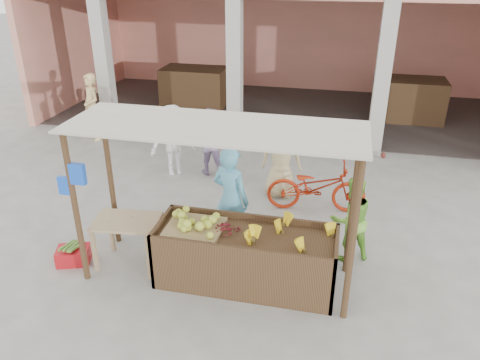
% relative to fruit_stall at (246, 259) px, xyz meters
% --- Properties ---
extents(ground, '(60.00, 60.00, 0.00)m').
position_rel_fruit_stall_xyz_m(ground, '(-0.50, 0.00, -0.40)').
color(ground, slate).
rests_on(ground, ground).
extents(market_building, '(14.40, 6.40, 4.20)m').
position_rel_fruit_stall_xyz_m(market_building, '(-0.45, 8.93, 2.30)').
color(market_building, '#F08F7D').
rests_on(market_building, ground).
extents(fruit_stall, '(2.60, 0.95, 0.80)m').
position_rel_fruit_stall_xyz_m(fruit_stall, '(0.00, 0.00, 0.00)').
color(fruit_stall, '#533821').
rests_on(fruit_stall, ground).
extents(stall_awning, '(4.09, 1.35, 2.39)m').
position_rel_fruit_stall_xyz_m(stall_awning, '(-0.51, 0.06, 1.58)').
color(stall_awning, '#533821').
rests_on(stall_awning, ground).
extents(banana_heap, '(1.21, 0.66, 0.22)m').
position_rel_fruit_stall_xyz_m(banana_heap, '(0.65, 0.05, 0.51)').
color(banana_heap, yellow).
rests_on(banana_heap, fruit_stall).
extents(melon_tray, '(0.81, 0.70, 0.21)m').
position_rel_fruit_stall_xyz_m(melon_tray, '(-0.76, 0.00, 0.50)').
color(melon_tray, '#94794C').
rests_on(melon_tray, fruit_stall).
extents(berry_heap, '(0.47, 0.38, 0.15)m').
position_rel_fruit_stall_xyz_m(berry_heap, '(-0.33, 0.05, 0.47)').
color(berry_heap, maroon).
rests_on(berry_heap, fruit_stall).
extents(side_table, '(1.05, 0.76, 0.79)m').
position_rel_fruit_stall_xyz_m(side_table, '(-1.86, 0.04, 0.26)').
color(side_table, tan).
rests_on(side_table, ground).
extents(papaya_pile, '(0.65, 0.37, 0.19)m').
position_rel_fruit_stall_xyz_m(papaya_pile, '(-1.86, 0.04, 0.49)').
color(papaya_pile, '#529932').
rests_on(papaya_pile, side_table).
extents(red_crate, '(0.58, 0.49, 0.26)m').
position_rel_fruit_stall_xyz_m(red_crate, '(-2.75, -0.13, -0.27)').
color(red_crate, '#B11219').
rests_on(red_crate, ground).
extents(plantain_bundle, '(0.40, 0.28, 0.08)m').
position_rel_fruit_stall_xyz_m(plantain_bundle, '(-2.75, -0.13, -0.11)').
color(plantain_bundle, '#578530').
rests_on(plantain_bundle, red_crate).
extents(produce_sacks, '(0.73, 0.45, 0.55)m').
position_rel_fruit_stall_xyz_m(produce_sacks, '(2.07, 5.30, -0.12)').
color(produce_sacks, maroon).
rests_on(produce_sacks, ground).
extents(vendor_blue, '(0.86, 0.75, 1.91)m').
position_rel_fruit_stall_xyz_m(vendor_blue, '(-0.43, 0.85, 0.56)').
color(vendor_blue, '#61BCDD').
rests_on(vendor_blue, ground).
extents(vendor_green, '(0.82, 0.68, 1.48)m').
position_rel_fruit_stall_xyz_m(vendor_green, '(1.46, 0.98, 0.34)').
color(vendor_green, '#75BB39').
rests_on(vendor_green, ground).
extents(motorcycle, '(0.89, 1.99, 1.01)m').
position_rel_fruit_stall_xyz_m(motorcycle, '(0.83, 2.43, 0.10)').
color(motorcycle, '#A6250D').
rests_on(motorcycle, ground).
extents(shopper_a, '(1.22, 1.02, 1.70)m').
position_rel_fruit_stall_xyz_m(shopper_a, '(-2.33, 3.38, 0.45)').
color(shopper_a, silver).
rests_on(shopper_a, ground).
extents(shopper_c, '(0.88, 0.58, 1.82)m').
position_rel_fruit_stall_xyz_m(shopper_c, '(0.09, 2.89, 0.51)').
color(shopper_c, tan).
rests_on(shopper_c, ground).
extents(shopper_e, '(0.84, 0.81, 1.79)m').
position_rel_fruit_stall_xyz_m(shopper_e, '(-5.13, 5.01, 0.50)').
color(shopper_e, '#E6C37B').
rests_on(shopper_e, ground).
extents(shopper_f, '(0.82, 0.51, 1.63)m').
position_rel_fruit_stall_xyz_m(shopper_f, '(-1.57, 3.62, 0.42)').
color(shopper_f, '#957DA8').
rests_on(shopper_f, ground).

